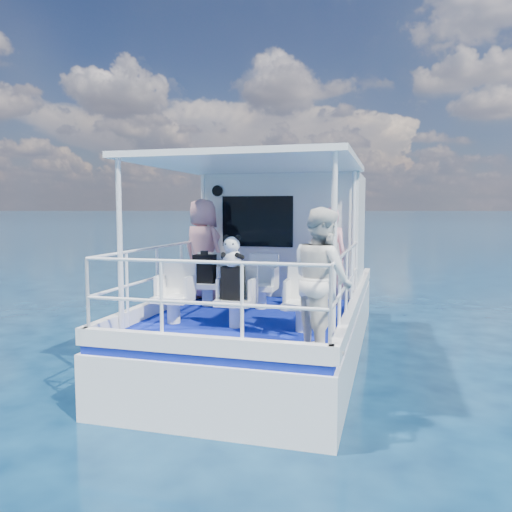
{
  "coord_description": "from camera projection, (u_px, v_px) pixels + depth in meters",
  "views": [
    {
      "loc": [
        1.98,
        -7.33,
        2.46
      ],
      "look_at": [
        0.09,
        -0.4,
        1.79
      ],
      "focal_mm": 35.0,
      "sensor_mm": 36.0,
      "label": 1
    }
  ],
  "objects": [
    {
      "name": "compact_camera",
      "position": [
        204.0,
        253.0,
        8.02
      ],
      "size": [
        0.11,
        0.06,
        0.06
      ],
      "primitive_type": "cube",
      "color": "black",
      "rests_on": "backpack_port"
    },
    {
      "name": "seat_center_fwd",
      "position": [
        261.0,
        297.0,
        7.88
      ],
      "size": [
        0.48,
        0.46,
        0.38
      ],
      "primitive_type": "cube",
      "color": "white",
      "rests_on": "deck"
    },
    {
      "name": "railings",
      "position": [
        247.0,
        284.0,
        7.11
      ],
      "size": [
        2.84,
        3.59,
        1.0
      ],
      "primitive_type": null,
      "color": "white",
      "rests_on": "deck"
    },
    {
      "name": "seat_stbd_fwd",
      "position": [
        317.0,
        299.0,
        7.64
      ],
      "size": [
        0.48,
        0.46,
        0.38
      ],
      "primitive_type": "cube",
      "color": "white",
      "rests_on": "deck"
    },
    {
      "name": "canopy",
      "position": [
        254.0,
        163.0,
        7.31
      ],
      "size": [
        3.0,
        3.2,
        0.08
      ],
      "primitive_type": "cube",
      "color": "white",
      "rests_on": "cabin"
    },
    {
      "name": "ground",
      "position": [
        257.0,
        368.0,
        7.79
      ],
      "size": [
        2000.0,
        2000.0,
        0.0
      ],
      "primitive_type": "plane",
      "color": "#071E38",
      "rests_on": "ground"
    },
    {
      "name": "passenger_stbd_aft",
      "position": [
        322.0,
        279.0,
        5.48
      ],
      "size": [
        0.94,
        0.98,
        1.59
      ],
      "primitive_type": "imported",
      "rotation": [
        0.0,
        0.0,
        2.19
      ],
      "color": "silver",
      "rests_on": "deck"
    },
    {
      "name": "seat_center_aft",
      "position": [
        236.0,
        313.0,
        6.63
      ],
      "size": [
        0.48,
        0.46,
        0.38
      ],
      "primitive_type": "cube",
      "color": "white",
      "rests_on": "deck"
    },
    {
      "name": "cabin",
      "position": [
        288.0,
        233.0,
        9.81
      ],
      "size": [
        2.85,
        2.0,
        2.2
      ],
      "primitive_type": "cube",
      "color": "white",
      "rests_on": "deck"
    },
    {
      "name": "passenger_stbd_fwd",
      "position": [
        329.0,
        257.0,
        8.1
      ],
      "size": [
        0.66,
        0.51,
        1.6
      ],
      "primitive_type": "imported",
      "rotation": [
        0.0,
        0.0,
        3.39
      ],
      "color": "pink",
      "rests_on": "deck"
    },
    {
      "name": "canopy_posts",
      "position": [
        253.0,
        241.0,
        7.36
      ],
      "size": [
        2.77,
        2.97,
        2.2
      ],
      "color": "white",
      "rests_on": "deck"
    },
    {
      "name": "backpack_port",
      "position": [
        205.0,
        269.0,
        8.04
      ],
      "size": [
        0.35,
        0.2,
        0.46
      ],
      "primitive_type": "cube",
      "color": "black",
      "rests_on": "seat_port_fwd"
    },
    {
      "name": "seat_port_fwd",
      "position": [
        207.0,
        294.0,
        8.12
      ],
      "size": [
        0.48,
        0.46,
        0.38
      ],
      "primitive_type": "cube",
      "color": "white",
      "rests_on": "deck"
    },
    {
      "name": "panda",
      "position": [
        232.0,
        251.0,
        6.47
      ],
      "size": [
        0.27,
        0.22,
        0.41
      ],
      "primitive_type": null,
      "color": "white",
      "rests_on": "backpack_center"
    },
    {
      "name": "passenger_port_fwd",
      "position": [
        203.0,
        249.0,
        8.67
      ],
      "size": [
        0.78,
        0.68,
        1.74
      ],
      "primitive_type": "imported",
      "rotation": [
        0.0,
        0.0,
        2.74
      ],
      "color": "pink",
      "rests_on": "deck"
    },
    {
      "name": "deck",
      "position": [
        272.0,
        302.0,
        8.67
      ],
      "size": [
        2.9,
        6.9,
        0.1
      ],
      "primitive_type": "cube",
      "color": "navy",
      "rests_on": "hull"
    },
    {
      "name": "backpack_center",
      "position": [
        233.0,
        283.0,
        6.54
      ],
      "size": [
        0.29,
        0.16,
        0.44
      ],
      "primitive_type": "cube",
      "color": "black",
      "rests_on": "seat_center_aft"
    },
    {
      "name": "hull",
      "position": [
        272.0,
        350.0,
        8.75
      ],
      "size": [
        3.0,
        7.0,
        1.6
      ],
      "primitive_type": "cube",
      "color": "white",
      "rests_on": "ground"
    },
    {
      "name": "seat_stbd_aft",
      "position": [
        303.0,
        317.0,
        6.39
      ],
      "size": [
        0.48,
        0.46,
        0.38
      ],
      "primitive_type": "cube",
      "color": "white",
      "rests_on": "deck"
    },
    {
      "name": "seat_port_aft",
      "position": [
        174.0,
        309.0,
        6.87
      ],
      "size": [
        0.48,
        0.46,
        0.38
      ],
      "primitive_type": "cube",
      "color": "white",
      "rests_on": "deck"
    }
  ]
}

